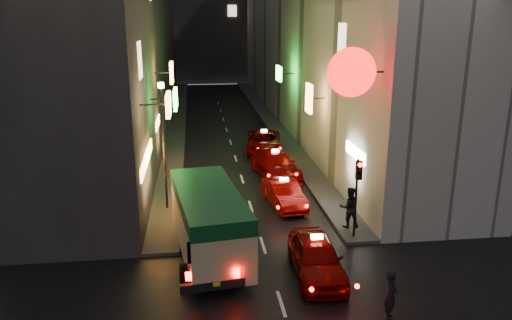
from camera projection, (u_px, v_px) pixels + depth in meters
name	position (u px, v px, depth m)	size (l,w,h in m)	color
building_left	(128.00, 20.00, 41.97)	(7.42, 52.00, 18.00)	#363331
building_right	(313.00, 20.00, 43.89)	(8.34, 52.00, 18.00)	#B2ACA3
building_far	(209.00, 4.00, 72.87)	(30.00, 10.00, 22.00)	#38373D
sidewalk_left	(177.00, 123.00, 44.91)	(1.50, 52.00, 0.15)	#454340
sidewalk_right	(270.00, 120.00, 45.93)	(1.50, 52.00, 0.15)	#454340
minibus	(209.00, 216.00, 19.64)	(3.14, 6.81, 2.82)	#CCB57F
taxi_near	(316.00, 254.00, 18.50)	(2.38, 5.45, 1.88)	#6F0100
taxi_second	(284.00, 191.00, 25.37)	(2.59, 5.05, 1.71)	#6F0100
taxi_third	(275.00, 162.00, 29.95)	(3.05, 5.84, 1.94)	#6F0100
taxi_far	(264.00, 140.00, 35.42)	(2.84, 5.56, 1.86)	#6F0100
pedestrian_crossing	(391.00, 292.00, 15.79)	(0.63, 0.40, 1.90)	black
pedestrian_sidewalk	(349.00, 205.00, 22.34)	(0.81, 0.50, 2.14)	black
traffic_light	(358.00, 182.00, 20.85)	(0.26, 0.43, 3.50)	black
lamp_post	(164.00, 138.00, 23.89)	(0.28, 0.28, 6.22)	black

